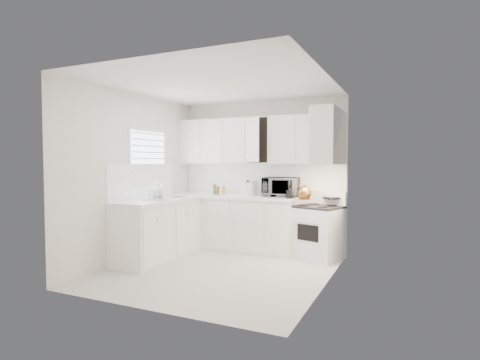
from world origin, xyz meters
The scene contains 32 objects.
floor centered at (0.00, 0.00, 0.00)m, with size 3.20×3.20×0.00m, color silver.
ceiling centered at (0.00, 0.00, 2.60)m, with size 3.20×3.20×0.00m, color white.
wall_back centered at (0.00, 1.60, 1.30)m, with size 3.00×3.00×0.00m, color white.
wall_front centered at (0.00, -1.60, 1.30)m, with size 3.00×3.00×0.00m, color white.
wall_left centered at (-1.50, 0.00, 1.30)m, with size 3.20×3.20×0.00m, color white.
wall_right centered at (1.50, 0.00, 1.30)m, with size 3.20×3.20×0.00m, color white.
window_blinds centered at (-1.48, 0.35, 1.55)m, with size 0.06×0.96×1.06m, color white, non-canonical shape.
lower_cabinets_back centered at (-0.39, 1.30, 0.45)m, with size 2.22×0.60×0.90m, color white, non-canonical shape.
lower_cabinets_left centered at (-1.20, 0.20, 0.45)m, with size 0.60×1.60×0.90m, color white, non-canonical shape.
countertop_back centered at (-0.39, 1.29, 0.93)m, with size 2.24×0.64×0.05m, color white.
countertop_left centered at (-1.19, 0.20, 0.93)m, with size 0.64×1.62×0.05m, color white.
backsplash_back centered at (0.00, 1.59, 1.23)m, with size 2.98×0.02×0.55m, color white.
backsplash_left centered at (-1.49, 0.20, 1.23)m, with size 0.02×1.60×0.55m, color white.
upper_cabinets_back centered at (0.00, 1.44, 1.50)m, with size 3.00×0.33×0.80m, color white, non-canonical shape.
upper_cabinets_right centered at (1.33, 0.82, 1.50)m, with size 0.33×0.90×0.80m, color white, non-canonical shape.
sink centered at (-1.19, 0.55, 1.07)m, with size 0.42×0.38×0.30m, color gray, non-canonical shape.
stove centered at (1.11, 1.25, 0.54)m, with size 0.70×0.57×1.07m, color white, non-canonical shape.
tea_kettle centered at (0.93, 1.09, 1.06)m, with size 0.27×0.23×0.25m, color #9E6A2B, non-canonical shape.
frying_pan centered at (1.29, 1.41, 0.97)m, with size 0.29×0.48×0.04m, color black, non-canonical shape.
microwave centered at (0.44, 1.41, 1.15)m, with size 0.58×0.32×0.40m, color gray.
rice_cooker centered at (-0.15, 1.37, 1.08)m, with size 0.27×0.27×0.27m, color white, non-canonical shape.
paper_towel centered at (-0.07, 1.42, 1.08)m, with size 0.12×0.12×0.27m, color white.
utensil_crock centered at (0.68, 1.10, 1.11)m, with size 0.11×0.11×0.32m, color black, non-canonical shape.
dish_rack centered at (-1.12, 0.09, 1.06)m, with size 0.39×0.29×0.21m, color white, non-canonical shape.
spice_left_0 centered at (-0.85, 1.42, 1.02)m, with size 0.06×0.06×0.13m, color brown.
spice_left_1 centered at (-0.78, 1.33, 1.02)m, with size 0.06×0.06×0.13m, color #2A7F33.
spice_left_2 centered at (-0.70, 1.42, 1.02)m, with size 0.06×0.06×0.13m, color #AC2717.
spice_left_3 centered at (-0.62, 1.33, 1.02)m, with size 0.06×0.06×0.13m, color yellow.
sauce_right_0 centered at (0.58, 1.46, 1.05)m, with size 0.06×0.06×0.19m, color #AC2717.
sauce_right_1 centered at (0.64, 1.40, 1.05)m, with size 0.06×0.06×0.19m, color yellow.
sauce_right_2 centered at (0.69, 1.46, 1.05)m, with size 0.06×0.06×0.19m, color #543F18.
sauce_right_3 centered at (0.74, 1.40, 1.05)m, with size 0.06×0.06×0.19m, color black.
Camera 1 is at (2.48, -4.76, 1.54)m, focal length 28.75 mm.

